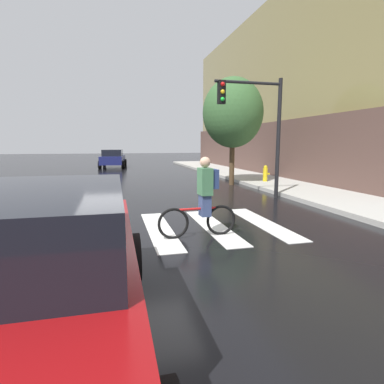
% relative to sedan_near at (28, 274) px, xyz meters
% --- Properties ---
extents(ground_plane, '(120.00, 120.00, 0.00)m').
position_rel_sedan_near_xyz_m(ground_plane, '(1.30, 4.04, -0.82)').
color(ground_plane, black).
extents(crosswalk_stripes, '(7.02, 3.33, 0.01)m').
position_rel_sedan_near_xyz_m(crosswalk_stripes, '(1.09, 4.04, -0.81)').
color(crosswalk_stripes, silver).
rests_on(crosswalk_stripes, ground).
extents(sedan_near, '(2.19, 4.61, 1.59)m').
position_rel_sedan_near_xyz_m(sedan_near, '(0.00, 0.00, 0.00)').
color(sedan_near, maroon).
rests_on(sedan_near, ground).
extents(sedan_mid, '(2.34, 4.44, 1.48)m').
position_rel_sedan_near_xyz_m(sedan_mid, '(0.75, 23.97, -0.06)').
color(sedan_mid, navy).
rests_on(sedan_mid, ground).
extents(cyclist, '(1.71, 0.37, 1.69)m').
position_rel_sedan_near_xyz_m(cyclist, '(2.57, 3.30, 0.02)').
color(cyclist, black).
rests_on(cyclist, ground).
extents(traffic_light_near, '(2.47, 0.28, 4.20)m').
position_rel_sedan_near_xyz_m(traffic_light_near, '(5.67, 7.30, 2.04)').
color(traffic_light_near, black).
rests_on(traffic_light_near, ground).
extents(fire_hydrant, '(0.33, 0.22, 0.78)m').
position_rel_sedan_near_xyz_m(fire_hydrant, '(7.91, 10.90, -0.29)').
color(fire_hydrant, gold).
rests_on(fire_hydrant, sidewalk).
extents(street_tree_near, '(2.81, 2.81, 5.00)m').
position_rel_sedan_near_xyz_m(street_tree_near, '(6.26, 11.13, 2.55)').
color(street_tree_near, '#4C3823').
rests_on(street_tree_near, ground).
extents(corner_building, '(17.25, 24.25, 10.23)m').
position_rel_sedan_near_xyz_m(corner_building, '(18.28, 16.60, 4.25)').
color(corner_building, brown).
rests_on(corner_building, ground).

